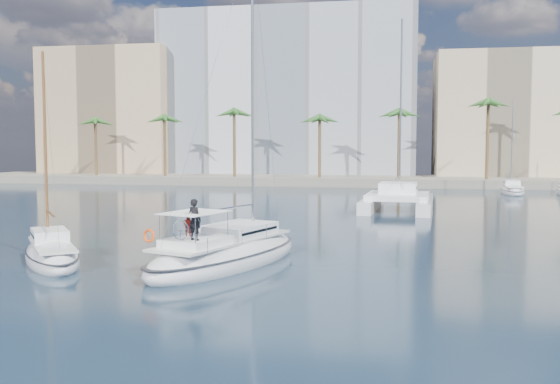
# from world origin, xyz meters

# --- Properties ---
(ground) EXTENTS (160.00, 160.00, 0.00)m
(ground) POSITION_xyz_m (0.00, 0.00, 0.00)
(ground) COLOR black
(ground) RESTS_ON ground
(quay) EXTENTS (120.00, 14.00, 1.20)m
(quay) POSITION_xyz_m (0.00, 61.00, 0.60)
(quay) COLOR gray
(quay) RESTS_ON ground
(building_modern) EXTENTS (42.00, 16.00, 28.00)m
(building_modern) POSITION_xyz_m (-12.00, 73.00, 14.00)
(building_modern) COLOR silver
(building_modern) RESTS_ON ground
(building_tan_left) EXTENTS (22.00, 14.00, 22.00)m
(building_tan_left) POSITION_xyz_m (-42.00, 69.00, 11.00)
(building_tan_left) COLOR tan
(building_tan_left) RESTS_ON ground
(building_beige) EXTENTS (20.00, 14.00, 20.00)m
(building_beige) POSITION_xyz_m (22.00, 70.00, 10.00)
(building_beige) COLOR beige
(building_beige) RESTS_ON ground
(palm_left) EXTENTS (3.60, 3.60, 12.30)m
(palm_left) POSITION_xyz_m (-34.00, 57.00, 10.28)
(palm_left) COLOR brown
(palm_left) RESTS_ON ground
(palm_centre) EXTENTS (3.60, 3.60, 12.30)m
(palm_centre) POSITION_xyz_m (0.00, 57.00, 10.28)
(palm_centre) COLOR brown
(palm_centre) RESTS_ON ground
(main_sloop) EXTENTS (7.53, 12.54, 17.75)m
(main_sloop) POSITION_xyz_m (-2.53, -2.84, 0.54)
(main_sloop) COLOR silver
(main_sloop) RESTS_ON ground
(small_sloop) EXTENTS (6.82, 7.97, 11.56)m
(small_sloop) POSITION_xyz_m (-11.49, -3.90, 0.42)
(small_sloop) COLOR silver
(small_sloop) RESTS_ON ground
(catamaran) EXTENTS (6.97, 12.59, 17.73)m
(catamaran) POSITION_xyz_m (6.10, 25.53, 1.15)
(catamaran) COLOR silver
(catamaran) RESTS_ON ground
(seagull) EXTENTS (1.13, 0.48, 0.21)m
(seagull) POSITION_xyz_m (-1.66, 2.92, 0.76)
(seagull) COLOR silver
(seagull) RESTS_ON ground
(moored_yacht_a) EXTENTS (3.37, 9.52, 11.90)m
(moored_yacht_a) POSITION_xyz_m (20.00, 47.00, 0.00)
(moored_yacht_a) COLOR silver
(moored_yacht_a) RESTS_ON ground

